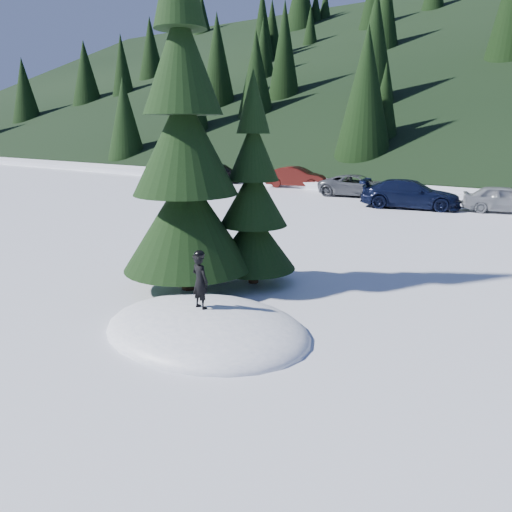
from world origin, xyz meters
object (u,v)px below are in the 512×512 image
Objects in this scene: car_3 at (410,194)px; spruce_tall at (185,157)px; car_0 at (220,173)px; spruce_short at (253,204)px; car_1 at (297,177)px; car_4 at (504,199)px; child_skier at (200,281)px; car_2 at (358,186)px.

spruce_tall is at bearing 166.43° from car_3.
spruce_short is at bearing -162.07° from car_0.
car_1 is 1.12× the size of car_4.
car_3 reaches higher than car_4.
child_skier is (1.08, -3.21, -1.07)m from spruce_short.
spruce_tall is 22.91m from car_1.
spruce_short is at bearing 54.46° from spruce_tall.
child_skier is at bearing 159.48° from car_4.
car_4 is (13.59, -2.96, -0.06)m from car_1.
car_4 is (4.16, 1.34, -0.07)m from car_3.
car_1 is at bearing 118.88° from spruce_short.
spruce_short is 25.15m from car_0.
car_0 is at bearing 128.74° from spruce_tall.
car_4 is at bearing -116.79° from car_1.
car_2 is at bearing -66.10° from child_skier.
car_2 is at bearing 102.78° from spruce_tall.
car_4 is at bearing -121.00° from car_0.
car_3 is (-2.25, 18.14, -0.32)m from child_skier.
spruce_short is 3.55m from child_skier.
car_2 is (11.69, -1.01, -0.10)m from car_0.
car_3 is (9.44, -4.30, 0.01)m from car_1.
car_1 is 0.93× the size of car_2.
car_1 is 10.37m from car_3.
spruce_tall is at bearing -169.52° from car_1.
car_0 is 1.14× the size of car_4.
car_0 is at bearing -43.45° from child_skier.
car_1 is at bearing 114.97° from spruce_tall.
car_1 is 13.91m from car_4.
car_0 is 16.20m from car_3.
spruce_tall is 7.71× the size of child_skier.
child_skier is 25.30m from car_1.
car_2 is at bearing -122.57° from car_1.
spruce_short reaches higher than car_4.
car_0 is 6.41m from car_1.
car_2 is (-4.29, 18.90, -2.68)m from spruce_tall.
child_skier is at bearing -173.19° from car_2.
spruce_short is 15.04m from car_3.
car_1 is (-9.61, 20.63, -2.61)m from spruce_tall.
car_2 is (-5.29, 17.50, -1.46)m from spruce_short.
car_2 is (-6.36, 20.70, -0.40)m from child_skier.
child_skier is 18.28m from car_3.
car_1 is at bearing 62.78° from car_4.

